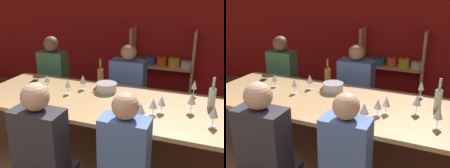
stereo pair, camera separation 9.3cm
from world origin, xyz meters
TOP-DOWN VIEW (x-y plane):
  - wall_back_red at (0.00, 3.83)m, footprint 8.80×0.06m
  - shelf_unit at (0.39, 3.63)m, footprint 1.05×0.30m
  - dining_table at (0.19, 1.71)m, footprint 2.89×1.05m
  - mixing_bowl at (0.07, 1.96)m, footprint 0.24×0.24m
  - wine_bottle_green at (1.19, 1.92)m, footprint 0.07×0.07m
  - wine_bottle_dark at (-0.07, 2.13)m, footprint 0.07×0.07m
  - wine_glass_empty_a at (-0.56, 1.37)m, footprint 0.07×0.07m
  - wine_glass_empty_b at (0.75, 1.62)m, footprint 0.07×0.07m
  - wine_glass_empty_c at (-0.21, 1.93)m, footprint 0.07×0.07m
  - wine_glass_red_a at (1.21, 1.52)m, footprint 0.07×0.07m
  - wine_glass_red_b at (1.01, 1.73)m, footprint 0.08×0.08m
  - wine_glass_white_a at (-0.30, 1.74)m, footprint 0.06×0.06m
  - wine_glass_empty_d at (0.62, 1.36)m, footprint 0.08×0.08m
  - wine_glass_white_b at (1.01, 2.17)m, footprint 0.06×0.06m
  - wine_glass_empty_e at (-0.63, 1.84)m, footprint 0.07×0.07m
  - wine_glass_white_c at (0.69, 1.56)m, footprint 0.07×0.07m
  - wine_glass_red_c at (0.41, 1.51)m, footprint 0.08×0.08m
  - cell_phone at (-0.90, 1.94)m, footprint 0.11×0.16m
  - person_far_a at (0.14, 2.56)m, footprint 0.46×0.57m
  - person_far_b at (-0.99, 2.52)m, footprint 0.40×0.50m

SIDE VIEW (x-z plane):
  - person_far_a at x=0.14m, z-range -0.17..1.03m
  - person_far_b at x=-0.99m, z-range -0.16..1.08m
  - shelf_unit at x=0.39m, z-range -0.16..1.11m
  - dining_table at x=0.19m, z-range 0.31..1.07m
  - cell_phone at x=-0.90m, z-range 0.76..0.77m
  - mixing_bowl at x=0.07m, z-range 0.77..0.87m
  - wine_glass_empty_e at x=-0.63m, z-range 0.79..0.94m
  - wine_glass_white_c at x=0.69m, z-range 0.79..0.95m
  - wine_glass_white_a at x=-0.30m, z-range 0.79..0.95m
  - wine_glass_empty_b at x=0.75m, z-range 0.79..0.96m
  - wine_glass_empty_a at x=-0.56m, z-range 0.79..0.96m
  - wine_bottle_green at x=1.19m, z-range 0.73..1.03m
  - wine_glass_empty_c at x=-0.21m, z-range 0.80..0.97m
  - wine_glass_white_b at x=1.01m, z-range 0.80..0.97m
  - wine_bottle_dark at x=-0.07m, z-range 0.72..1.04m
  - wine_glass_red_c at x=0.41m, z-range 0.80..0.97m
  - wine_glass_red_a at x=1.21m, z-range 0.80..0.98m
  - wine_glass_red_b at x=1.01m, z-range 0.80..0.98m
  - wine_glass_empty_d at x=0.62m, z-range 0.80..0.99m
  - wall_back_red at x=0.00m, z-range 0.00..2.70m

